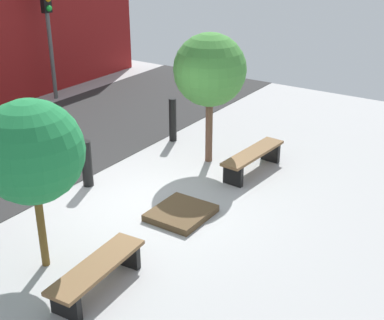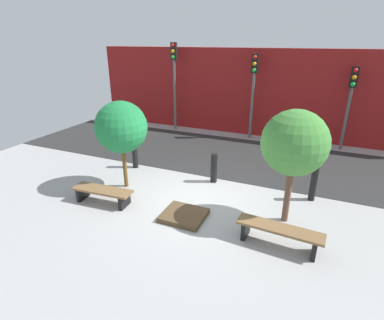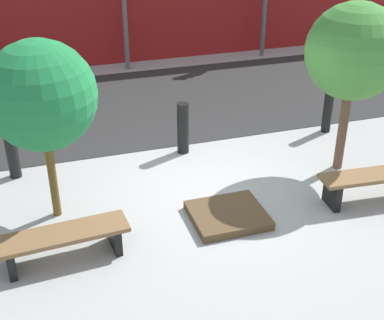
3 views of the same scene
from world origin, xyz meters
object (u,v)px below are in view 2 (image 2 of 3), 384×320
(tree_behind_left_bench, at_px, (121,127))
(bollard_far_left, at_px, (135,153))
(bench_right, at_px, (279,232))
(bollard_left, at_px, (214,168))
(planter_bed, at_px, (184,215))
(bollard_center, at_px, (314,183))
(tree_behind_right_bench, at_px, (295,143))
(traffic_light_mid_west, at_px, (254,82))
(traffic_light_west, at_px, (174,72))
(traffic_light_mid_east, at_px, (351,94))
(bench_left, at_px, (103,193))

(tree_behind_left_bench, xyz_separation_m, bollard_far_left, (-0.56, 1.37, -1.36))
(bench_right, xyz_separation_m, bollard_left, (-2.39, 2.48, 0.13))
(planter_bed, distance_m, bollard_center, 3.76)
(bollard_far_left, relative_size, bollard_center, 1.01)
(tree_behind_right_bench, height_order, traffic_light_mid_west, traffic_light_mid_west)
(traffic_light_west, bearing_deg, traffic_light_mid_east, -0.01)
(planter_bed, height_order, tree_behind_left_bench, tree_behind_left_bench)
(bench_left, bearing_deg, traffic_light_mid_east, 46.04)
(bollard_center, bearing_deg, tree_behind_right_bench, -112.34)
(tree_behind_right_bench, distance_m, traffic_light_mid_east, 6.51)
(bench_right, bearing_deg, bollard_far_left, 159.25)
(bollard_far_left, xyz_separation_m, traffic_light_mid_east, (6.79, 4.97, 1.77))
(bench_left, relative_size, bench_right, 0.93)
(bollard_far_left, distance_m, traffic_light_mid_east, 8.60)
(planter_bed, height_order, traffic_light_mid_west, traffic_light_mid_west)
(planter_bed, distance_m, traffic_light_mid_west, 7.67)
(planter_bed, relative_size, bollard_center, 1.01)
(tree_behind_left_bench, xyz_separation_m, traffic_light_west, (-1.44, 6.35, 0.94))
(bench_right, bearing_deg, bollard_left, 138.11)
(planter_bed, xyz_separation_m, traffic_light_mid_east, (3.83, 7.25, 2.24))
(bench_left, relative_size, planter_bed, 1.62)
(tree_behind_left_bench, distance_m, tree_behind_right_bench, 4.79)
(bollard_left, bearing_deg, traffic_light_west, 127.59)
(bench_left, xyz_separation_m, bollard_center, (5.35, 2.48, 0.23))
(planter_bed, height_order, tree_behind_right_bench, tree_behind_right_bench)
(tree_behind_right_bench, xyz_separation_m, traffic_light_west, (-6.22, 6.35, 0.78))
(tree_behind_right_bench, distance_m, traffic_light_mid_west, 6.80)
(tree_behind_right_bench, bearing_deg, planter_bed, -159.31)
(bollard_left, bearing_deg, planter_bed, -90.00)
(bollard_center, bearing_deg, bench_left, -155.17)
(bench_left, height_order, tree_behind_left_bench, tree_behind_left_bench)
(bollard_far_left, xyz_separation_m, traffic_light_west, (-0.87, 4.98, 2.30))
(tree_behind_left_bench, bearing_deg, traffic_light_mid_west, 69.33)
(planter_bed, height_order, traffic_light_mid_east, traffic_light_mid_east)
(traffic_light_west, xyz_separation_m, traffic_light_mid_east, (7.66, -0.00, -0.53))
(tree_behind_left_bench, height_order, bollard_far_left, tree_behind_left_bench)
(tree_behind_right_bench, bearing_deg, traffic_light_west, 134.44)
(tree_behind_left_bench, bearing_deg, bollard_far_left, 112.34)
(bench_right, distance_m, tree_behind_left_bench, 5.15)
(traffic_light_mid_west, bearing_deg, bollard_left, -90.00)
(tree_behind_left_bench, bearing_deg, bench_right, -12.99)
(bollard_center, bearing_deg, traffic_light_mid_east, 80.05)
(bollard_center, distance_m, traffic_light_mid_east, 5.35)
(tree_behind_left_bench, distance_m, traffic_light_mid_west, 6.81)
(bollard_left, height_order, traffic_light_west, traffic_light_west)
(traffic_light_west, distance_m, traffic_light_mid_east, 7.68)
(planter_bed, bearing_deg, tree_behind_left_bench, 159.31)
(bollard_far_left, height_order, bollard_left, bollard_far_left)
(bench_right, xyz_separation_m, bollard_far_left, (-5.35, 2.48, 0.19))
(planter_bed, bearing_deg, bollard_center, 37.58)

